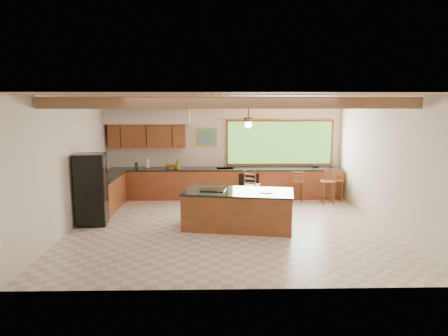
{
  "coord_description": "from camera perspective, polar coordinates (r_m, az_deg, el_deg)",
  "views": [
    {
      "loc": [
        -0.29,
        -9.05,
        2.81
      ],
      "look_at": [
        -0.08,
        0.8,
        1.26
      ],
      "focal_mm": 32.0,
      "sensor_mm": 36.0,
      "label": 1
    }
  ],
  "objects": [
    {
      "name": "bar_stool_c",
      "position": [
        11.82,
        14.65,
        -1.99
      ],
      "size": [
        0.39,
        0.39,
        1.07
      ],
      "rotation": [
        0.0,
        0.0,
        0.03
      ],
      "color": "brown",
      "rests_on": "ground"
    },
    {
      "name": "room_shell",
      "position": [
        9.72,
        -0.53,
        5.41
      ],
      "size": [
        7.27,
        6.54,
        3.02
      ],
      "color": "beige",
      "rests_on": "ground"
    },
    {
      "name": "island",
      "position": [
        9.28,
        2.04,
        -5.9
      ],
      "size": [
        2.65,
        1.58,
        0.89
      ],
      "rotation": [
        0.0,
        0.0,
        -0.17
      ],
      "color": "brown",
      "rests_on": "ground"
    },
    {
      "name": "refrigerator",
      "position": [
        9.94,
        -18.39,
        -2.91
      ],
      "size": [
        0.73,
        0.71,
        1.7
      ],
      "rotation": [
        0.0,
        0.0,
        0.1
      ],
      "color": "black",
      "rests_on": "ground"
    },
    {
      "name": "counter_run",
      "position": [
        11.82,
        -3.79,
        -2.54
      ],
      "size": [
        7.12,
        3.1,
        1.25
      ],
      "color": "brown",
      "rests_on": "ground"
    },
    {
      "name": "ground",
      "position": [
        9.48,
        0.57,
        -8.32
      ],
      "size": [
        7.2,
        7.2,
        0.0
      ],
      "primitive_type": "plane",
      "color": "beige",
      "rests_on": "ground"
    },
    {
      "name": "bar_stool_d",
      "position": [
        12.19,
        15.91,
        -1.84
      ],
      "size": [
        0.41,
        0.41,
        1.02
      ],
      "rotation": [
        0.0,
        0.0,
        -0.13
      ],
      "color": "brown",
      "rests_on": "ground"
    },
    {
      "name": "bar_stool_a",
      "position": [
        10.85,
        4.03,
        -2.6
      ],
      "size": [
        0.51,
        0.52,
        1.09
      ],
      "rotation": [
        0.0,
        0.0,
        -0.41
      ],
      "color": "brown",
      "rests_on": "ground"
    },
    {
      "name": "bar_stool_b",
      "position": [
        11.91,
        10.56,
        -2.02
      ],
      "size": [
        0.41,
        0.41,
        0.98
      ],
      "rotation": [
        0.0,
        0.0,
        -0.19
      ],
      "color": "brown",
      "rests_on": "ground"
    }
  ]
}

